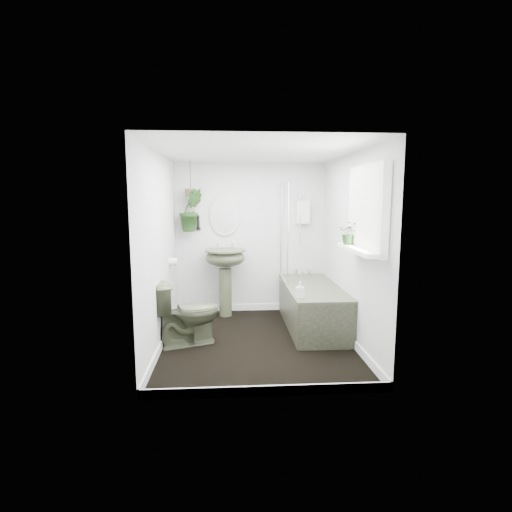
{
  "coord_description": "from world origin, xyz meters",
  "views": [
    {
      "loc": [
        -0.33,
        -4.74,
        1.77
      ],
      "look_at": [
        0.0,
        0.15,
        1.05
      ],
      "focal_mm": 28.0,
      "sensor_mm": 36.0,
      "label": 1
    }
  ],
  "objects": [
    {
      "name": "window_sill",
      "position": [
        1.02,
        -0.7,
        1.23
      ],
      "size": [
        0.18,
        1.0,
        0.04
      ],
      "primitive_type": "cube",
      "color": "white",
      "rests_on": "wall_right"
    },
    {
      "name": "wall_sconce",
      "position": [
        -0.8,
        1.36,
        1.4
      ],
      "size": [
        0.04,
        0.04,
        0.22
      ],
      "primitive_type": "cylinder",
      "color": "black",
      "rests_on": "wall_back"
    },
    {
      "name": "pedestal_sink",
      "position": [
        -0.4,
        1.13,
        0.51
      ],
      "size": [
        0.7,
        0.64,
        1.02
      ],
      "primitive_type": null,
      "rotation": [
        0.0,
        0.0,
        -0.25
      ],
      "color": "#414731",
      "rests_on": "floor"
    },
    {
      "name": "bath_screen",
      "position": [
        0.47,
        0.99,
        1.28
      ],
      "size": [
        0.04,
        0.72,
        1.4
      ],
      "primitive_type": null,
      "color": "silver",
      "rests_on": "bathtub"
    },
    {
      "name": "skirting",
      "position": [
        0.0,
        0.0,
        0.05
      ],
      "size": [
        2.3,
        2.8,
        0.1
      ],
      "primitive_type": "cube",
      "color": "white",
      "rests_on": "floor"
    },
    {
      "name": "soap_bottle",
      "position": [
        0.51,
        -0.13,
        0.68
      ],
      "size": [
        0.1,
        0.1,
        0.2
      ],
      "primitive_type": "imported",
      "rotation": [
        0.0,
        0.0,
        0.14
      ],
      "color": "#323030",
      "rests_on": "bathtub"
    },
    {
      "name": "toilet_roll_holder",
      "position": [
        -1.1,
        0.7,
        0.9
      ],
      "size": [
        0.11,
        0.11,
        0.11
      ],
      "primitive_type": "cylinder",
      "rotation": [
        0.0,
        1.57,
        0.0
      ],
      "color": "white",
      "rests_on": "wall_left"
    },
    {
      "name": "wall_right",
      "position": [
        1.16,
        0.0,
        1.15
      ],
      "size": [
        0.02,
        2.8,
        2.3
      ],
      "primitive_type": "cube",
      "color": "silver",
      "rests_on": "ground"
    },
    {
      "name": "wall_back",
      "position": [
        0.0,
        1.41,
        1.15
      ],
      "size": [
        2.3,
        0.02,
        2.3
      ],
      "primitive_type": "cube",
      "color": "silver",
      "rests_on": "ground"
    },
    {
      "name": "hanging_plant",
      "position": [
        -0.89,
        1.25,
        1.58
      ],
      "size": [
        0.42,
        0.37,
        0.63
      ],
      "primitive_type": "imported",
      "rotation": [
        0.0,
        0.0,
        0.31
      ],
      "color": "black",
      "rests_on": "ceiling"
    },
    {
      "name": "oval_mirror",
      "position": [
        -0.4,
        1.37,
        1.5
      ],
      "size": [
        0.46,
        0.03,
        0.62
      ],
      "primitive_type": "ellipsoid",
      "color": "beige",
      "rests_on": "wall_back"
    },
    {
      "name": "ceiling",
      "position": [
        0.0,
        0.0,
        2.31
      ],
      "size": [
        2.3,
        2.8,
        0.02
      ],
      "primitive_type": "cube",
      "color": "white",
      "rests_on": "ground"
    },
    {
      "name": "floor",
      "position": [
        0.0,
        0.0,
        -0.01
      ],
      "size": [
        2.3,
        2.8,
        0.02
      ],
      "primitive_type": "cube",
      "color": "black",
      "rests_on": "ground"
    },
    {
      "name": "toilet",
      "position": [
        -0.85,
        -0.03,
        0.4
      ],
      "size": [
        0.88,
        0.68,
        0.79
      ],
      "primitive_type": "imported",
      "rotation": [
        0.0,
        0.0,
        1.92
      ],
      "color": "#414731",
      "rests_on": "floor"
    },
    {
      "name": "wall_front",
      "position": [
        0.0,
        -1.41,
        1.15
      ],
      "size": [
        2.3,
        0.02,
        2.3
      ],
      "primitive_type": "cube",
      "color": "silver",
      "rests_on": "ground"
    },
    {
      "name": "wall_left",
      "position": [
        -1.16,
        0.0,
        1.15
      ],
      "size": [
        0.02,
        2.8,
        2.3
      ],
      "primitive_type": "cube",
      "color": "silver",
      "rests_on": "ground"
    },
    {
      "name": "window_recess",
      "position": [
        1.09,
        -0.7,
        1.65
      ],
      "size": [
        0.08,
        1.0,
        0.9
      ],
      "primitive_type": "cube",
      "color": "white",
      "rests_on": "wall_right"
    },
    {
      "name": "window_blinds",
      "position": [
        1.04,
        -0.7,
        1.65
      ],
      "size": [
        0.01,
        0.86,
        0.76
      ],
      "primitive_type": "cube",
      "color": "white",
      "rests_on": "wall_right"
    },
    {
      "name": "sill_plant",
      "position": [
        1.01,
        -0.4,
        1.38
      ],
      "size": [
        0.3,
        0.28,
        0.26
      ],
      "primitive_type": "imported",
      "rotation": [
        0.0,
        0.0,
        -0.4
      ],
      "color": "black",
      "rests_on": "window_sill"
    },
    {
      "name": "bathtub",
      "position": [
        0.8,
        0.5,
        0.29
      ],
      "size": [
        0.72,
        1.72,
        0.58
      ],
      "primitive_type": null,
      "color": "#414731",
      "rests_on": "floor"
    },
    {
      "name": "shower_box",
      "position": [
        0.8,
        1.34,
        1.55
      ],
      "size": [
        0.2,
        0.1,
        0.35
      ],
      "primitive_type": "cube",
      "color": "white",
      "rests_on": "wall_back"
    },
    {
      "name": "hanging_pot",
      "position": [
        -0.89,
        1.25,
        1.84
      ],
      "size": [
        0.16,
        0.16,
        0.12
      ],
      "primitive_type": "cylinder",
      "color": "brown",
      "rests_on": "ceiling"
    }
  ]
}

